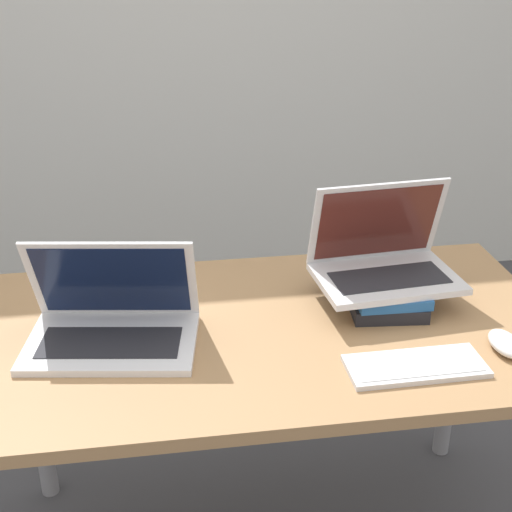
% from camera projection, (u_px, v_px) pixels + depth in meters
% --- Properties ---
extents(desk, '(1.34, 0.73, 0.70)m').
position_uv_depth(desk, '(271.00, 355.00, 1.67)').
color(desk, '#9E754C').
rests_on(desk, ground_plane).
extents(laptop_left, '(0.40, 0.30, 0.24)m').
position_uv_depth(laptop_left, '(112.00, 321.00, 1.56)').
color(laptop_left, silver).
rests_on(laptop_left, desk).
extents(book_stack, '(0.19, 0.27, 0.06)m').
position_uv_depth(book_stack, '(382.00, 290.00, 1.73)').
color(book_stack, black).
rests_on(book_stack, desk).
extents(laptop_on_books, '(0.35, 0.26, 0.23)m').
position_uv_depth(laptop_on_books, '(384.00, 259.00, 1.71)').
color(laptop_on_books, silver).
rests_on(laptop_on_books, book_stack).
extents(wireless_keyboard, '(0.29, 0.12, 0.01)m').
position_uv_depth(wireless_keyboard, '(416.00, 366.00, 1.48)').
color(wireless_keyboard, silver).
rests_on(wireless_keyboard, desk).
extents(mouse, '(0.06, 0.11, 0.03)m').
position_uv_depth(mouse, '(506.00, 344.00, 1.54)').
color(mouse, white).
rests_on(mouse, desk).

